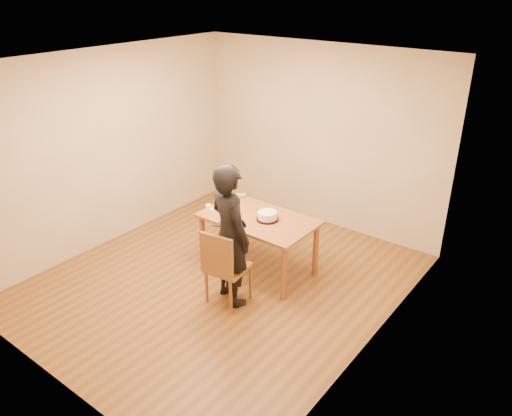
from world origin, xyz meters
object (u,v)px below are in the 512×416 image
Objects in this scene: cake_plate at (267,219)px; cake at (267,216)px; dining_table at (258,219)px; dining_chair at (228,268)px; person at (230,236)px.

cake is at bearing 0.00° from cake_plate.
cake reaches higher than cake_plate.
cake_plate reaches higher than dining_table.
cake is (-0.02, 0.79, 0.36)m from dining_chair.
cake_plate is at bearing 83.79° from dining_chair.
dining_chair is 0.85m from cake_plate.
dining_table is 0.84× the size of person.
dining_table is 5.11× the size of cake_plate.
dining_table reaches higher than dining_chair.
person is at bearing -88.30° from cake_plate.
dining_chair is 0.40m from person.
person is (0.02, -0.75, 0.09)m from cake_plate.
cake_plate is 1.16× the size of cake.
cake_plate is 0.75m from person.
cake_plate is at bearing -71.03° from person.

